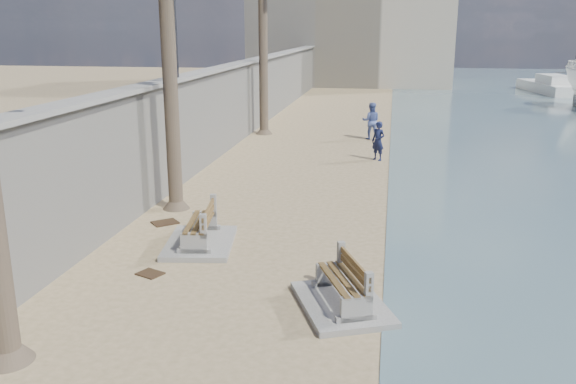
{
  "coord_description": "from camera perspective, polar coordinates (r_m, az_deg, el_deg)",
  "views": [
    {
      "loc": [
        2.0,
        -7.68,
        5.27
      ],
      "look_at": [
        -0.5,
        7.0,
        1.2
      ],
      "focal_mm": 38.0,
      "sensor_mm": 36.0,
      "label": 1
    }
  ],
  "objects": [
    {
      "name": "yacht_far",
      "position": [
        54.81,
        23.14,
        8.93
      ],
      "size": [
        3.63,
        8.27,
        1.5
      ],
      "primitive_type": null,
      "rotation": [
        0.0,
        0.0,
        1.75
      ],
      "color": "silver",
      "rests_on": "bay_water"
    },
    {
      "name": "person_a",
      "position": [
        24.85,
        8.45,
        5.01
      ],
      "size": [
        0.79,
        0.74,
        1.82
      ],
      "primitive_type": "imported",
      "rotation": [
        0.0,
        0.0,
        -0.62
      ],
      "color": "#141A39",
      "rests_on": "ground_plane"
    },
    {
      "name": "debris_d",
      "position": [
        13.82,
        -12.77,
        -7.46
      ],
      "size": [
        0.66,
        0.6,
        0.03
      ],
      "primitive_type": "cube",
      "rotation": [
        0.0,
        0.0,
        5.87
      ],
      "color": "#382616",
      "rests_on": "ground_plane"
    },
    {
      "name": "wall_cap",
      "position": [
        28.66,
        -5.01,
        11.78
      ],
      "size": [
        0.8,
        70.0,
        0.12
      ],
      "primitive_type": "cube",
      "color": "gray",
      "rests_on": "seawall"
    },
    {
      "name": "seawall",
      "position": [
        28.82,
        -4.93,
        8.21
      ],
      "size": [
        0.45,
        70.0,
        3.5
      ],
      "primitive_type": "cube",
      "color": "gray",
      "rests_on": "ground_plane"
    },
    {
      "name": "person_b",
      "position": [
        29.53,
        7.79,
        6.79
      ],
      "size": [
        0.97,
        0.76,
        1.96
      ],
      "primitive_type": "imported",
      "rotation": [
        0.0,
        0.0,
        3.17
      ],
      "color": "#4B5B9B",
      "rests_on": "ground_plane"
    },
    {
      "name": "sailboat_west",
      "position": [
        62.39,
        25.14,
        9.31
      ],
      "size": [
        7.87,
        4.72,
        10.57
      ],
      "color": "silver",
      "rests_on": "bay_water"
    },
    {
      "name": "bench_far",
      "position": [
        15.21,
        -8.27,
        -3.44
      ],
      "size": [
        1.93,
        2.55,
        0.98
      ],
      "color": "gray",
      "rests_on": "ground_plane"
    },
    {
      "name": "bench_near",
      "position": [
        11.9,
        5.11,
        -8.89
      ],
      "size": [
        2.27,
        2.66,
        0.94
      ],
      "color": "gray",
      "rests_on": "ground_plane"
    },
    {
      "name": "end_building",
      "position": [
        59.84,
        6.09,
        16.86
      ],
      "size": [
        18.0,
        12.0,
        14.0
      ],
      "primitive_type": "cube",
      "color": "#B7AA93",
      "rests_on": "ground_plane"
    },
    {
      "name": "debris_c",
      "position": [
        17.2,
        -11.42,
        -2.82
      ],
      "size": [
        0.86,
        0.85,
        0.03
      ],
      "primitive_type": "cube",
      "rotation": [
        0.0,
        0.0,
        3.86
      ],
      "color": "#382616",
      "rests_on": "ground_plane"
    }
  ]
}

